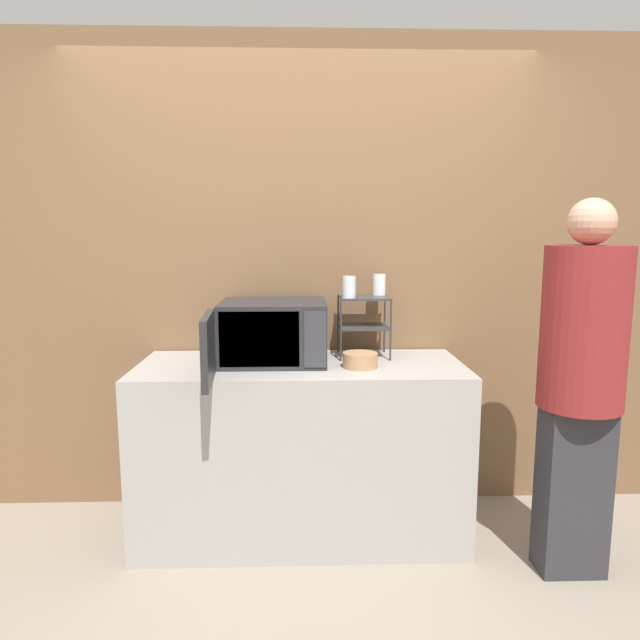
% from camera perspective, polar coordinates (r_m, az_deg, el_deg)
% --- Properties ---
extents(ground_plane, '(12.00, 12.00, 0.00)m').
position_cam_1_polar(ground_plane, '(2.91, -1.84, -23.39)').
color(ground_plane, gray).
extents(wall_back, '(8.00, 0.06, 2.60)m').
position_cam_1_polar(wall_back, '(3.19, -1.95, 4.28)').
color(wall_back, brown).
rests_on(wall_back, ground_plane).
extents(counter, '(1.63, 0.67, 0.89)m').
position_cam_1_polar(counter, '(3.01, -1.88, -12.71)').
color(counter, '#9E9993').
rests_on(counter, ground_plane).
extents(microwave, '(0.56, 0.85, 0.31)m').
position_cam_1_polar(microwave, '(2.88, -4.93, -1.24)').
color(microwave, '#262628').
rests_on(microwave, counter).
extents(dish_rack, '(0.27, 0.23, 0.32)m').
position_cam_1_polar(dish_rack, '(3.01, 4.39, 0.66)').
color(dish_rack, '#333333').
rests_on(dish_rack, counter).
extents(glass_front_left, '(0.07, 0.07, 0.11)m').
position_cam_1_polar(glass_front_left, '(2.93, 2.92, 3.32)').
color(glass_front_left, silver).
rests_on(glass_front_left, dish_rack).
extents(glass_back_right, '(0.07, 0.07, 0.11)m').
position_cam_1_polar(glass_back_right, '(3.08, 5.93, 3.55)').
color(glass_back_right, silver).
rests_on(glass_back_right, dish_rack).
extents(bowl, '(0.17, 0.17, 0.07)m').
position_cam_1_polar(bowl, '(2.80, 4.03, -4.04)').
color(bowl, '#AD7F56').
rests_on(bowl, counter).
extents(person, '(0.36, 0.36, 1.69)m').
position_cam_1_polar(person, '(2.76, 24.65, -4.62)').
color(person, '#2D2D33').
rests_on(person, ground_plane).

